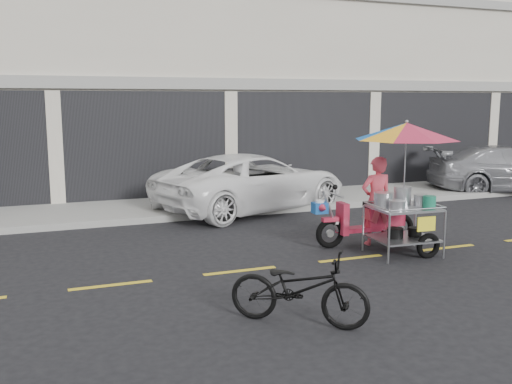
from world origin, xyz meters
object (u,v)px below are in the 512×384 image
object	(u,v)px
silver_pickup	(510,169)
food_vendor_rig	(394,169)
near_bicycle	(299,288)
white_pickup	(253,182)

from	to	relation	value
silver_pickup	food_vendor_rig	bearing A→B (deg)	140.32
near_bicycle	silver_pickup	bearing A→B (deg)	-17.23
white_pickup	silver_pickup	world-z (taller)	white_pickup
white_pickup	near_bicycle	world-z (taller)	white_pickup
near_bicycle	food_vendor_rig	world-z (taller)	food_vendor_rig
silver_pickup	near_bicycle	bearing A→B (deg)	143.06
silver_pickup	near_bicycle	size ratio (longest dim) A/B	2.74
food_vendor_rig	white_pickup	bearing A→B (deg)	105.79
white_pickup	near_bicycle	xyz separation A→B (m)	(-2.02, -6.98, -0.24)
white_pickup	near_bicycle	size ratio (longest dim) A/B	2.92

